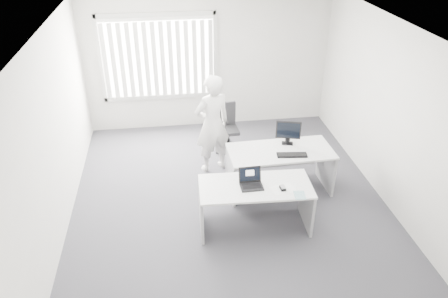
{
  "coord_description": "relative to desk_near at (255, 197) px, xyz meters",
  "views": [
    {
      "loc": [
        -0.89,
        -5.58,
        4.28
      ],
      "look_at": [
        -0.08,
        0.15,
        0.96
      ],
      "focal_mm": 35.0,
      "sensor_mm": 36.0,
      "label": 1
    }
  ],
  "objects": [
    {
      "name": "ground",
      "position": [
        -0.27,
        0.56,
        -0.53
      ],
      "size": [
        6.0,
        6.0,
        0.0
      ],
      "primitive_type": "plane",
      "color": "#48474E",
      "rests_on": "ground"
    },
    {
      "name": "wall_back",
      "position": [
        -0.27,
        3.56,
        0.87
      ],
      "size": [
        5.0,
        0.02,
        2.8
      ],
      "primitive_type": "cube",
      "color": "silver",
      "rests_on": "ground"
    },
    {
      "name": "wall_front",
      "position": [
        -0.27,
        -2.44,
        0.87
      ],
      "size": [
        5.0,
        0.02,
        2.8
      ],
      "primitive_type": "cube",
      "color": "silver",
      "rests_on": "ground"
    },
    {
      "name": "wall_left",
      "position": [
        -2.77,
        0.56,
        0.87
      ],
      "size": [
        0.02,
        6.0,
        2.8
      ],
      "primitive_type": "cube",
      "color": "silver",
      "rests_on": "ground"
    },
    {
      "name": "wall_right",
      "position": [
        2.23,
        0.56,
        0.87
      ],
      "size": [
        0.02,
        6.0,
        2.8
      ],
      "primitive_type": "cube",
      "color": "silver",
      "rests_on": "ground"
    },
    {
      "name": "ceiling",
      "position": [
        -0.27,
        0.56,
        2.27
      ],
      "size": [
        5.0,
        6.0,
        0.02
      ],
      "primitive_type": "cube",
      "color": "silver",
      "rests_on": "wall_back"
    },
    {
      "name": "window",
      "position": [
        -1.27,
        3.52,
        1.02
      ],
      "size": [
        2.32,
        0.06,
        1.76
      ],
      "primitive_type": "cube",
      "color": "#B5B6B1",
      "rests_on": "wall_back"
    },
    {
      "name": "blinds",
      "position": [
        -1.27,
        3.46,
        0.99
      ],
      "size": [
        2.2,
        0.1,
        1.5
      ],
      "primitive_type": null,
      "color": "white",
      "rests_on": "wall_back"
    },
    {
      "name": "desk_near",
      "position": [
        0.0,
        0.0,
        0.0
      ],
      "size": [
        1.64,
        0.83,
        0.73
      ],
      "rotation": [
        0.0,
        0.0,
        -0.04
      ],
      "color": "white",
      "rests_on": "ground"
    },
    {
      "name": "desk_far",
      "position": [
        0.59,
        0.88,
        0.02
      ],
      "size": [
        1.7,
        0.84,
        0.77
      ],
      "rotation": [
        0.0,
        0.0,
        0.03
      ],
      "color": "white",
      "rests_on": "ground"
    },
    {
      "name": "office_chair",
      "position": [
        -0.05,
        2.44,
        -0.24
      ],
      "size": [
        0.56,
        0.56,
        0.92
      ],
      "rotation": [
        0.0,
        0.0,
        0.07
      ],
      "color": "black",
      "rests_on": "ground"
    },
    {
      "name": "person",
      "position": [
        -0.42,
        1.7,
        0.37
      ],
      "size": [
        0.76,
        0.63,
        1.79
      ],
      "primitive_type": "imported",
      "rotation": [
        0.0,
        0.0,
        3.49
      ],
      "color": "silver",
      "rests_on": "ground"
    },
    {
      "name": "laptop",
      "position": [
        -0.06,
        -0.04,
        0.33
      ],
      "size": [
        0.33,
        0.29,
        0.25
      ],
      "primitive_type": null,
      "rotation": [
        0.0,
        0.0,
        0.02
      ],
      "color": "black",
      "rests_on": "desk_near"
    },
    {
      "name": "paper_sheet",
      "position": [
        0.37,
        -0.13,
        0.21
      ],
      "size": [
        0.37,
        0.29,
        0.0
      ],
      "primitive_type": "cube",
      "rotation": [
        0.0,
        0.0,
        0.18
      ],
      "color": "white",
      "rests_on": "desk_near"
    },
    {
      "name": "mouse",
      "position": [
        0.36,
        -0.14,
        0.23
      ],
      "size": [
        0.07,
        0.12,
        0.05
      ],
      "primitive_type": null,
      "rotation": [
        0.0,
        0.0,
        0.04
      ],
      "color": "#A7A7AA",
      "rests_on": "paper_sheet"
    },
    {
      "name": "booklet",
      "position": [
        0.56,
        -0.32,
        0.21
      ],
      "size": [
        0.17,
        0.22,
        0.01
      ],
      "primitive_type": "cube",
      "rotation": [
        0.0,
        0.0,
        -0.12
      ],
      "color": "white",
      "rests_on": "desk_near"
    },
    {
      "name": "keyboard",
      "position": [
        0.73,
        0.69,
        0.25
      ],
      "size": [
        0.49,
        0.21,
        0.02
      ],
      "primitive_type": "cube",
      "rotation": [
        0.0,
        0.0,
        -0.12
      ],
      "color": "black",
      "rests_on": "desk_far"
    },
    {
      "name": "monitor",
      "position": [
        0.76,
        1.08,
        0.44
      ],
      "size": [
        0.42,
        0.23,
        0.4
      ],
      "primitive_type": null,
      "rotation": [
        0.0,
        0.0,
        -0.27
      ],
      "color": "black",
      "rests_on": "desk_far"
    }
  ]
}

